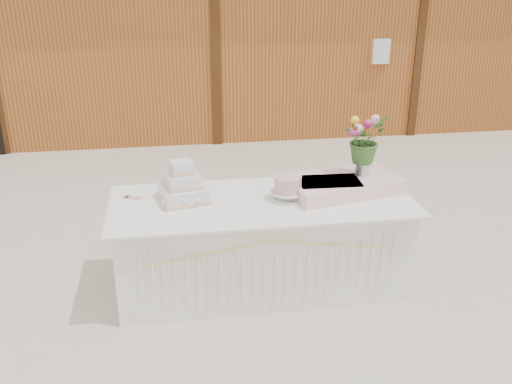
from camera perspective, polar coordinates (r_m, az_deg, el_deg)
ground at (r=4.87m, az=0.54°, el=-9.20°), size 80.00×80.00×0.00m
barn at (r=10.15m, az=-5.20°, el=17.30°), size 12.60×4.60×3.30m
cake_table at (r=4.67m, az=0.57°, el=-5.18°), size 2.40×1.00×0.77m
wedding_cake at (r=4.52m, az=-7.32°, el=0.49°), size 0.43×0.43×0.32m
pink_cake_stand at (r=4.50m, az=3.21°, el=0.54°), size 0.27×0.27×0.20m
satin_runner at (r=4.73m, az=8.71°, el=0.75°), size 0.99×0.69×0.11m
flower_vase at (r=4.78m, az=10.60°, el=2.61°), size 0.12×0.12×0.16m
bouquet at (r=4.69m, az=10.83°, el=5.81°), size 0.47×0.46×0.39m
loose_flowers at (r=4.59m, az=-12.20°, el=-0.83°), size 0.23×0.33×0.02m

